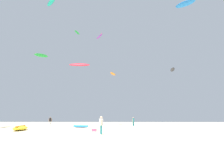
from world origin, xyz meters
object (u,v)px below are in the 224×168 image
object	(u,v)px
kite_aloft_3	(99,37)
kite_aloft_5	(113,74)
kite_grounded_mid	(21,128)
kite_aloft_0	(51,2)
person_midground	(50,121)
kite_grounded_near	(81,126)
person_left	(133,121)
person_foreground	(101,124)
kite_aloft_1	(41,55)
kite_aloft_2	(77,32)
cooler_box	(94,130)
kite_aloft_6	(185,4)
kite_aloft_8	(79,65)
kite_aloft_7	(173,70)

from	to	relation	value
kite_aloft_3	kite_aloft_5	size ratio (longest dim) A/B	0.78
kite_grounded_mid	kite_aloft_0	bearing A→B (deg)	98.88
person_midground	kite_grounded_near	xyz separation A→B (m)	(6.79, -5.23, -0.85)
person_left	kite_aloft_5	xyz separation A→B (m)	(-4.11, 5.91, 10.61)
person_foreground	kite_aloft_3	distance (m)	23.22
kite_aloft_1	kite_aloft_2	distance (m)	12.60
cooler_box	kite_aloft_5	size ratio (longest dim) A/B	0.16
cooler_box	person_midground	bearing A→B (deg)	124.42
person_foreground	kite_grounded_near	size ratio (longest dim) A/B	0.57
person_left	kite_aloft_0	world-z (taller)	kite_aloft_0
kite_aloft_2	kite_aloft_6	bearing A→B (deg)	-46.60
kite_aloft_5	kite_aloft_6	xyz separation A→B (m)	(12.43, -14.72, 8.75)
kite_aloft_1	kite_aloft_8	size ratio (longest dim) A/B	0.77
person_left	kite_aloft_6	world-z (taller)	kite_aloft_6
kite_aloft_6	kite_aloft_1	bearing A→B (deg)	148.00
person_midground	kite_aloft_1	size ratio (longest dim) A/B	0.52
kite_aloft_7	kite_aloft_8	distance (m)	22.08
kite_aloft_7	kite_aloft_2	bearing A→B (deg)	162.45
person_foreground	kite_aloft_0	xyz separation A→B (m)	(-13.49, 22.57, 26.48)
person_midground	cooler_box	size ratio (longest dim) A/B	3.14
person_midground	kite_aloft_0	size ratio (longest dim) A/B	0.45
kite_aloft_0	kite_aloft_6	world-z (taller)	kite_aloft_0
kite_aloft_2	kite_aloft_1	bearing A→B (deg)	-149.85
kite_aloft_0	kite_aloft_6	bearing A→B (deg)	-22.60
kite_aloft_0	person_foreground	bearing A→B (deg)	-59.14
kite_grounded_mid	kite_aloft_8	distance (m)	20.34
kite_aloft_5	kite_grounded_near	bearing A→B (deg)	-111.83
cooler_box	kite_aloft_8	bearing A→B (deg)	106.90
cooler_box	kite_aloft_7	bearing A→B (deg)	56.34
kite_grounded_mid	kite_aloft_3	bearing A→B (deg)	49.99
person_midground	kite_aloft_6	world-z (taller)	kite_aloft_6
kite_aloft_6	person_left	bearing A→B (deg)	133.39
kite_grounded_near	kite_aloft_2	xyz separation A→B (m)	(-5.60, 22.09, 25.69)
kite_grounded_near	kite_aloft_1	distance (m)	28.22
person_foreground	kite_aloft_0	bearing A→B (deg)	108.32
kite_grounded_near	kite_aloft_3	xyz separation A→B (m)	(2.64, 3.04, 16.71)
person_left	kite_aloft_2	bearing A→B (deg)	177.47
person_left	cooler_box	size ratio (longest dim) A/B	3.00
kite_grounded_mid	kite_aloft_0	xyz separation A→B (m)	(-2.57, 16.47, 27.22)
kite_grounded_near	kite_aloft_7	xyz separation A→B (m)	(19.17, 14.26, 12.73)
kite_grounded_near	person_left	bearing A→B (deg)	35.76
kite_aloft_3	kite_aloft_8	distance (m)	7.88
person_foreground	kite_aloft_1	world-z (taller)	kite_aloft_1
person_left	kite_aloft_7	world-z (taller)	kite_aloft_7
cooler_box	person_foreground	bearing A→B (deg)	-74.56
kite_aloft_1	kite_aloft_5	distance (m)	20.38
kite_aloft_7	kite_grounded_mid	bearing A→B (deg)	-139.31
cooler_box	kite_aloft_1	distance (m)	36.35
cooler_box	kite_grounded_near	bearing A→B (deg)	109.21
person_left	kite_grounded_near	distance (m)	11.24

